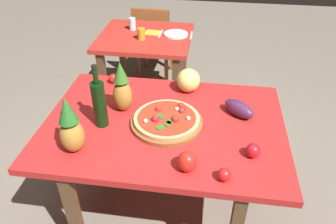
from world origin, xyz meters
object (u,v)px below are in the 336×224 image
object	(u,v)px
dinner_plate	(176,34)
pineapple_left	(122,89)
pizza	(167,118)
tomato_beside_pepper	(253,151)
wine_bottle	(99,103)
background_table	(146,49)
fork_utensil	(161,34)
tomato_by_bottle	(224,175)
knife_utensil	(191,35)
pineapple_right	(71,128)
drinking_glass_water	(132,24)
bell_pepper	(187,161)
napkin_folded	(153,33)
display_table	(164,133)
eggplant	(239,109)
tomato_near_board	(67,110)
dining_chair	(153,39)
drinking_glass_juice	(141,34)
pizza_board	(167,122)
tomato_at_corner	(113,78)
melon	(188,80)

from	to	relation	value
dinner_plate	pineapple_left	bearing A→B (deg)	-97.86
pizza	tomato_beside_pepper	bearing A→B (deg)	-23.65
pizza	wine_bottle	xyz separation A→B (m)	(-0.37, -0.06, 0.10)
background_table	fork_utensil	size ratio (longest dim) A/B	4.62
tomato_by_bottle	pizza	bearing A→B (deg)	130.04
tomato_beside_pepper	knife_utensil	size ratio (longest dim) A/B	0.42
pineapple_right	drinking_glass_water	distance (m)	1.69
bell_pepper	napkin_folded	xyz separation A→B (m)	(-0.48, 1.68, -0.05)
display_table	eggplant	size ratio (longest dim) A/B	6.90
pineapple_left	napkin_folded	bearing A→B (deg)	92.25
tomato_near_board	fork_utensil	distance (m)	1.37
dining_chair	tomato_by_bottle	bearing A→B (deg)	110.75
wine_bottle	tomato_by_bottle	bearing A→B (deg)	-25.43
eggplant	fork_utensil	bearing A→B (deg)	119.32
wine_bottle	pineapple_left	bearing A→B (deg)	62.25
eggplant	fork_utensil	xyz separation A→B (m)	(-0.66, 1.18, -0.04)
pineapple_right	tomato_by_bottle	world-z (taller)	pineapple_right
drinking_glass_juice	fork_utensil	distance (m)	0.21
pizza_board	drinking_glass_water	size ratio (longest dim) A/B	3.67
display_table	knife_utensil	distance (m)	1.31
drinking_glass_water	knife_utensil	bearing A→B (deg)	-7.40
pizza_board	pineapple_right	distance (m)	0.54
dining_chair	wine_bottle	distance (m)	1.98
pineapple_left	knife_utensil	size ratio (longest dim) A/B	1.78
pineapple_right	dinner_plate	xyz separation A→B (m)	(0.33, 1.61, -0.14)
eggplant	display_table	bearing A→B (deg)	-162.84
pineapple_left	eggplant	world-z (taller)	pineapple_left
display_table	pineapple_left	xyz separation A→B (m)	(-0.26, 0.09, 0.23)
tomato_at_corner	drinking_glass_juice	bearing A→B (deg)	87.62
pizza	knife_utensil	size ratio (longest dim) A/B	2.08
pizza	dinner_plate	size ratio (longest dim) A/B	1.71
pineapple_right	display_table	bearing A→B (deg)	35.73
tomato_near_board	tomato_beside_pepper	xyz separation A→B (m)	(1.07, -0.21, 0.01)
wine_bottle	napkin_folded	bearing A→B (deg)	88.53
pizza_board	melon	distance (m)	0.40
pizza_board	eggplant	size ratio (longest dim) A/B	2.05
wine_bottle	tomato_at_corner	world-z (taller)	wine_bottle
tomato_near_board	dining_chair	bearing A→B (deg)	84.88
wine_bottle	dinner_plate	distance (m)	1.41
dining_chair	background_table	bearing A→B (deg)	96.28
pineapple_right	knife_utensil	distance (m)	1.68
eggplant	tomato_at_corner	size ratio (longest dim) A/B	3.08
display_table	drinking_glass_juice	distance (m)	1.24
drinking_glass_juice	tomato_beside_pepper	bearing A→B (deg)	-57.98
pineapple_left	melon	distance (m)	0.46
drinking_glass_juice	dinner_plate	size ratio (longest dim) A/B	0.45
dining_chair	drinking_glass_juice	world-z (taller)	drinking_glass_juice
napkin_folded	drinking_glass_juice	bearing A→B (deg)	-114.33
tomato_at_corner	tomato_beside_pepper	distance (m)	1.09
pineapple_left	drinking_glass_juice	distance (m)	1.09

